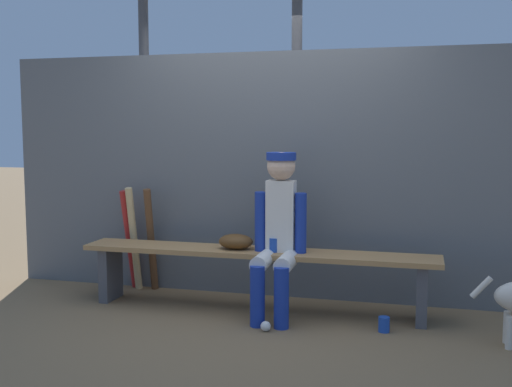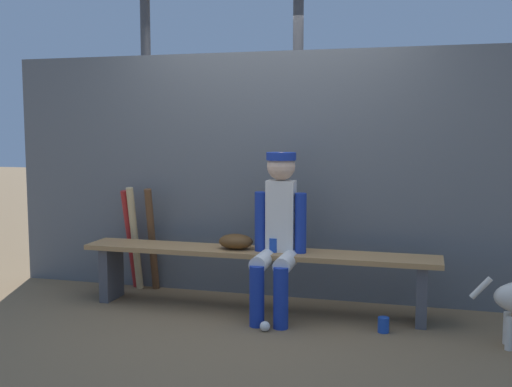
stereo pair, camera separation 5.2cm
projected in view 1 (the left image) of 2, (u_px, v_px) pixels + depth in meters
The scene contains 12 objects.
ground_plane at pixel (256, 310), 4.95m from camera, with size 30.00×30.00×0.00m, color brown.
chainlink_fence at pixel (270, 176), 5.29m from camera, with size 4.83×0.03×2.09m, color #595E63.
dugout_bench at pixel (256, 263), 4.91m from camera, with size 2.86×0.36×0.49m.
player_seated at pixel (278, 228), 4.72m from camera, with size 0.41×0.55×1.27m.
baseball_glove at pixel (236, 241), 4.93m from camera, with size 0.28×0.20×0.12m, color #593819.
bat_wood_dark at pixel (151, 240), 5.49m from camera, with size 0.06×0.06×0.93m, color brown.
bat_wood_natural at pixel (134, 239), 5.51m from camera, with size 0.06×0.06×0.94m, color tan.
bat_aluminum_red at pixel (129, 240), 5.56m from camera, with size 0.06×0.06×0.91m, color #B22323.
baseball at pixel (266, 326), 4.44m from camera, with size 0.07×0.07×0.07m, color white.
cup_on_ground at pixel (384, 324), 4.42m from camera, with size 0.08×0.08×0.11m, color #1E47AD.
cup_on_bench at pixel (274, 245), 4.81m from camera, with size 0.08×0.08×0.11m, color #1E47AD.
scoreboard at pixel (224, 11), 5.98m from camera, with size 2.08×0.27×3.71m.
Camera 1 is at (1.23, -4.66, 1.46)m, focal length 43.40 mm.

